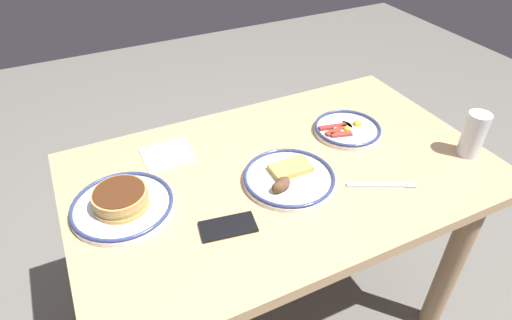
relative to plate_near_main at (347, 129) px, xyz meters
The scene contains 9 objects.
ground_plane 0.83m from the plate_near_main, 16.03° to the left, with size 6.00×6.00×0.00m, color #67645D.
dining_table 0.34m from the plate_near_main, 16.03° to the left, with size 1.27×0.78×0.76m.
plate_near_main is the anchor object (origin of this frame).
plate_center_pancakes 0.77m from the plate_near_main, ahead, with size 0.27×0.27×0.06m.
plate_far_companion 0.34m from the plate_near_main, 24.62° to the left, with size 0.27×0.27×0.05m.
drinking_glass 0.38m from the plate_near_main, 135.21° to the left, with size 0.07×0.07×0.15m.
cell_phone 0.58m from the plate_near_main, 23.46° to the left, with size 0.14×0.07×0.01m, color black.
paper_napkin 0.60m from the plate_near_main, 13.34° to the right, with size 0.15×0.14×0.00m, color white.
fork_near 0.28m from the plate_near_main, 74.90° to the left, with size 0.19×0.10×0.01m.
Camera 1 is at (0.52, 0.88, 1.57)m, focal length 30.31 mm.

